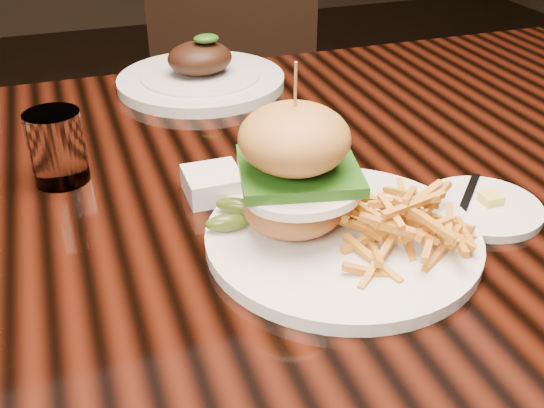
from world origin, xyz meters
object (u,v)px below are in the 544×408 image
object	(u,v)px
far_dish	(201,76)
chair_far	(233,83)
dining_table	(258,228)
burger_plate	(334,203)

from	to	relation	value
far_dish	chair_far	world-z (taller)	chair_far
dining_table	far_dish	distance (m)	0.35
chair_far	burger_plate	bearing A→B (deg)	-82.89
dining_table	far_dish	bearing A→B (deg)	88.19
far_dish	chair_far	bearing A→B (deg)	69.10
burger_plate	chair_far	distance (m)	1.10
burger_plate	chair_far	xyz separation A→B (m)	(0.19, 1.05, -0.26)
dining_table	burger_plate	size ratio (longest dim) A/B	5.42
far_dish	chair_far	distance (m)	0.63
far_dish	chair_far	size ratio (longest dim) A/B	0.30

